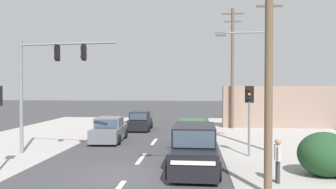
{
  "coord_description": "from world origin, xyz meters",
  "views": [
    {
      "loc": [
        2.66,
        -12.75,
        3.51
      ],
      "look_at": [
        1.23,
        4.0,
        3.12
      ],
      "focal_mm": 35.0,
      "sensor_mm": 36.0,
      "label": 1
    }
  ],
  "objects_px": {
    "pedestal_signal_right_kerb": "(249,109)",
    "sedan_crossing_left": "(109,130)",
    "traffic_signal_mast": "(43,75)",
    "suv_receding_far": "(194,150)",
    "utility_pole_midground_right": "(266,62)",
    "utility_pole_background_right": "(232,66)",
    "utility_pole_foreground_right": "(265,28)",
    "sedan_oncoming_near": "(192,134)",
    "hatchback_kerbside_parked": "(140,122)",
    "pedestrian_at_kerb": "(278,158)"
  },
  "relations": [
    {
      "from": "utility_pole_background_right",
      "to": "traffic_signal_mast",
      "type": "bearing_deg",
      "value": -133.32
    },
    {
      "from": "utility_pole_background_right",
      "to": "hatchback_kerbside_parked",
      "type": "xyz_separation_m",
      "value": [
        -7.56,
        -1.69,
        -4.59
      ]
    },
    {
      "from": "utility_pole_midground_right",
      "to": "suv_receding_far",
      "type": "height_order",
      "value": "utility_pole_midground_right"
    },
    {
      "from": "pedestal_signal_right_kerb",
      "to": "sedan_crossing_left",
      "type": "distance_m",
      "value": 9.33
    },
    {
      "from": "sedan_crossing_left",
      "to": "sedan_oncoming_near",
      "type": "bearing_deg",
      "value": -11.49
    },
    {
      "from": "utility_pole_foreground_right",
      "to": "utility_pole_midground_right",
      "type": "bearing_deg",
      "value": 77.77
    },
    {
      "from": "pedestrian_at_kerb",
      "to": "traffic_signal_mast",
      "type": "bearing_deg",
      "value": 158.9
    },
    {
      "from": "traffic_signal_mast",
      "to": "sedan_crossing_left",
      "type": "relative_size",
      "value": 1.39
    },
    {
      "from": "sedan_oncoming_near",
      "to": "suv_receding_far",
      "type": "distance_m",
      "value": 5.91
    },
    {
      "from": "sedan_crossing_left",
      "to": "pedestal_signal_right_kerb",
      "type": "bearing_deg",
      "value": -26.02
    },
    {
      "from": "utility_pole_midground_right",
      "to": "utility_pole_background_right",
      "type": "distance_m",
      "value": 9.81
    },
    {
      "from": "sedan_crossing_left",
      "to": "pedestrian_at_kerb",
      "type": "xyz_separation_m",
      "value": [
        8.55,
        -8.55,
        0.22
      ]
    },
    {
      "from": "utility_pole_background_right",
      "to": "sedan_crossing_left",
      "type": "bearing_deg",
      "value": -140.14
    },
    {
      "from": "sedan_oncoming_near",
      "to": "utility_pole_midground_right",
      "type": "bearing_deg",
      "value": -20.3
    },
    {
      "from": "sedan_oncoming_near",
      "to": "suv_receding_far",
      "type": "bearing_deg",
      "value": -88.58
    },
    {
      "from": "utility_pole_midground_right",
      "to": "utility_pole_background_right",
      "type": "bearing_deg",
      "value": 94.33
    },
    {
      "from": "sedan_crossing_left",
      "to": "traffic_signal_mast",
      "type": "bearing_deg",
      "value": -117.6
    },
    {
      "from": "traffic_signal_mast",
      "to": "pedestal_signal_right_kerb",
      "type": "relative_size",
      "value": 1.69
    },
    {
      "from": "utility_pole_foreground_right",
      "to": "hatchback_kerbside_parked",
      "type": "distance_m",
      "value": 17.43
    },
    {
      "from": "traffic_signal_mast",
      "to": "hatchback_kerbside_parked",
      "type": "relative_size",
      "value": 1.62
    },
    {
      "from": "utility_pole_foreground_right",
      "to": "pedestrian_at_kerb",
      "type": "xyz_separation_m",
      "value": [
        0.76,
        1.32,
        -4.47
      ]
    },
    {
      "from": "utility_pole_background_right",
      "to": "sedan_crossing_left",
      "type": "distance_m",
      "value": 12.14
    },
    {
      "from": "suv_receding_far",
      "to": "hatchback_kerbside_parked",
      "type": "distance_m",
      "value": 13.28
    },
    {
      "from": "utility_pole_midground_right",
      "to": "suv_receding_far",
      "type": "relative_size",
      "value": 1.96
    },
    {
      "from": "pedestal_signal_right_kerb",
      "to": "utility_pole_foreground_right",
      "type": "bearing_deg",
      "value": -94.47
    },
    {
      "from": "utility_pole_background_right",
      "to": "hatchback_kerbside_parked",
      "type": "relative_size",
      "value": 2.73
    },
    {
      "from": "traffic_signal_mast",
      "to": "pedestal_signal_right_kerb",
      "type": "xyz_separation_m",
      "value": [
        10.53,
        0.35,
        -1.73
      ]
    },
    {
      "from": "utility_pole_foreground_right",
      "to": "traffic_signal_mast",
      "type": "distance_m",
      "value": 11.54
    },
    {
      "from": "pedestal_signal_right_kerb",
      "to": "sedan_crossing_left",
      "type": "xyz_separation_m",
      "value": [
        -8.25,
        4.03,
        -1.71
      ]
    },
    {
      "from": "traffic_signal_mast",
      "to": "suv_receding_far",
      "type": "relative_size",
      "value": 1.31
    },
    {
      "from": "utility_pole_foreground_right",
      "to": "pedestal_signal_right_kerb",
      "type": "distance_m",
      "value": 6.58
    },
    {
      "from": "hatchback_kerbside_parked",
      "to": "pedestrian_at_kerb",
      "type": "bearing_deg",
      "value": -62.02
    },
    {
      "from": "utility_pole_background_right",
      "to": "pedestrian_at_kerb",
      "type": "relative_size",
      "value": 6.19
    },
    {
      "from": "sedan_oncoming_near",
      "to": "hatchback_kerbside_parked",
      "type": "distance_m",
      "value": 7.88
    },
    {
      "from": "traffic_signal_mast",
      "to": "sedan_crossing_left",
      "type": "bearing_deg",
      "value": 62.4
    },
    {
      "from": "traffic_signal_mast",
      "to": "pedestrian_at_kerb",
      "type": "distance_m",
      "value": 12.05
    },
    {
      "from": "pedestal_signal_right_kerb",
      "to": "sedan_crossing_left",
      "type": "height_order",
      "value": "pedestal_signal_right_kerb"
    },
    {
      "from": "utility_pole_background_right",
      "to": "pedestrian_at_kerb",
      "type": "bearing_deg",
      "value": -90.29
    },
    {
      "from": "utility_pole_background_right",
      "to": "pedestal_signal_right_kerb",
      "type": "bearing_deg",
      "value": -91.96
    },
    {
      "from": "utility_pole_background_right",
      "to": "suv_receding_far",
      "type": "height_order",
      "value": "utility_pole_background_right"
    },
    {
      "from": "suv_receding_far",
      "to": "pedestrian_at_kerb",
      "type": "xyz_separation_m",
      "value": [
        3.04,
        -1.56,
        0.04
      ]
    },
    {
      "from": "utility_pole_midground_right",
      "to": "hatchback_kerbside_parked",
      "type": "relative_size",
      "value": 2.43
    },
    {
      "from": "suv_receding_far",
      "to": "pedestrian_at_kerb",
      "type": "bearing_deg",
      "value": -27.14
    },
    {
      "from": "pedestal_signal_right_kerb",
      "to": "pedestrian_at_kerb",
      "type": "bearing_deg",
      "value": -86.16
    },
    {
      "from": "utility_pole_foreground_right",
      "to": "sedan_oncoming_near",
      "type": "bearing_deg",
      "value": 105.42
    },
    {
      "from": "sedan_crossing_left",
      "to": "utility_pole_foreground_right",
      "type": "bearing_deg",
      "value": -51.72
    },
    {
      "from": "traffic_signal_mast",
      "to": "sedan_oncoming_near",
      "type": "xyz_separation_m",
      "value": [
        7.65,
        3.28,
        -3.44
      ]
    },
    {
      "from": "hatchback_kerbside_parked",
      "to": "pedestrian_at_kerb",
      "type": "distance_m",
      "value": 15.93
    },
    {
      "from": "sedan_crossing_left",
      "to": "suv_receding_far",
      "type": "bearing_deg",
      "value": -51.75
    },
    {
      "from": "pedestrian_at_kerb",
      "to": "utility_pole_foreground_right",
      "type": "bearing_deg",
      "value": -119.99
    }
  ]
}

